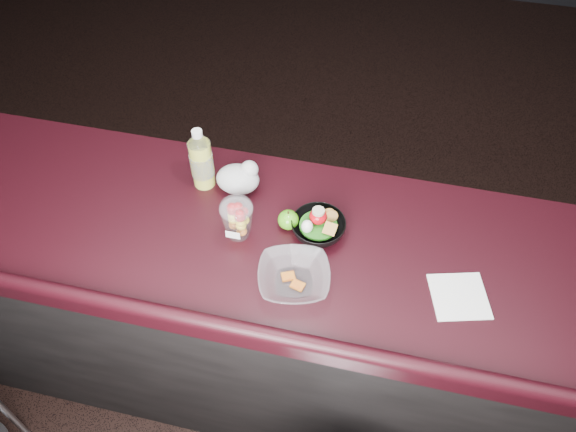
{
  "coord_description": "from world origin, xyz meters",
  "views": [
    {
      "loc": [
        0.21,
        -0.77,
        2.42
      ],
      "look_at": [
        -0.04,
        0.33,
        1.1
      ],
      "focal_mm": 35.0,
      "sensor_mm": 36.0,
      "label": 1
    }
  ],
  "objects_px": {
    "lemonade_bottle": "(202,162)",
    "green_apple": "(288,220)",
    "fruit_cup": "(237,217)",
    "takeout_bowl": "(294,278)",
    "snack_bowl": "(318,226)"
  },
  "relations": [
    {
      "from": "fruit_cup",
      "to": "takeout_bowl",
      "type": "xyz_separation_m",
      "value": [
        0.21,
        -0.15,
        -0.05
      ]
    },
    {
      "from": "green_apple",
      "to": "lemonade_bottle",
      "type": "bearing_deg",
      "value": 159.09
    },
    {
      "from": "lemonade_bottle",
      "to": "green_apple",
      "type": "bearing_deg",
      "value": -20.91
    },
    {
      "from": "lemonade_bottle",
      "to": "green_apple",
      "type": "distance_m",
      "value": 0.35
    },
    {
      "from": "lemonade_bottle",
      "to": "takeout_bowl",
      "type": "distance_m",
      "value": 0.52
    },
    {
      "from": "green_apple",
      "to": "snack_bowl",
      "type": "relative_size",
      "value": 0.36
    },
    {
      "from": "green_apple",
      "to": "snack_bowl",
      "type": "height_order",
      "value": "snack_bowl"
    },
    {
      "from": "fruit_cup",
      "to": "green_apple",
      "type": "xyz_separation_m",
      "value": [
        0.15,
        0.06,
        -0.04
      ]
    },
    {
      "from": "green_apple",
      "to": "takeout_bowl",
      "type": "relative_size",
      "value": 0.28
    },
    {
      "from": "lemonade_bottle",
      "to": "green_apple",
      "type": "relative_size",
      "value": 3.32
    },
    {
      "from": "fruit_cup",
      "to": "takeout_bowl",
      "type": "bearing_deg",
      "value": -34.31
    },
    {
      "from": "snack_bowl",
      "to": "green_apple",
      "type": "bearing_deg",
      "value": 176.33
    },
    {
      "from": "takeout_bowl",
      "to": "fruit_cup",
      "type": "bearing_deg",
      "value": 145.69
    },
    {
      "from": "lemonade_bottle",
      "to": "snack_bowl",
      "type": "relative_size",
      "value": 1.21
    },
    {
      "from": "green_apple",
      "to": "snack_bowl",
      "type": "xyz_separation_m",
      "value": [
        0.1,
        -0.01,
        0.0
      ]
    }
  ]
}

